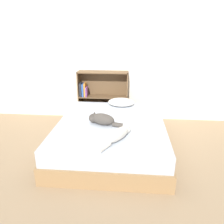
{
  "coord_description": "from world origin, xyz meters",
  "views": [
    {
      "loc": [
        0.27,
        -2.89,
        1.68
      ],
      "look_at": [
        0.0,
        0.14,
        0.54
      ],
      "focal_mm": 35.0,
      "sensor_mm": 36.0,
      "label": 1
    }
  ],
  "objects_px": {
    "cat_light": "(119,134)",
    "bookshelf": "(102,95)",
    "cat_dark": "(102,119)",
    "bed": "(111,136)",
    "pillow": "(121,102)"
  },
  "relations": [
    {
      "from": "bed",
      "to": "pillow",
      "type": "xyz_separation_m",
      "value": [
        0.11,
        0.74,
        0.29
      ]
    },
    {
      "from": "bed",
      "to": "cat_dark",
      "type": "distance_m",
      "value": 0.34
    },
    {
      "from": "bed",
      "to": "cat_dark",
      "type": "height_order",
      "value": "cat_dark"
    },
    {
      "from": "cat_light",
      "to": "cat_dark",
      "type": "height_order",
      "value": "cat_dark"
    },
    {
      "from": "cat_dark",
      "to": "bookshelf",
      "type": "height_order",
      "value": "bookshelf"
    },
    {
      "from": "cat_light",
      "to": "cat_dark",
      "type": "relative_size",
      "value": 1.14
    },
    {
      "from": "cat_dark",
      "to": "bookshelf",
      "type": "bearing_deg",
      "value": -64.07
    },
    {
      "from": "cat_light",
      "to": "bookshelf",
      "type": "xyz_separation_m",
      "value": [
        -0.44,
        1.68,
        -0.01
      ]
    },
    {
      "from": "cat_dark",
      "to": "bookshelf",
      "type": "relative_size",
      "value": 0.53
    },
    {
      "from": "bookshelf",
      "to": "cat_dark",
      "type": "bearing_deg",
      "value": -82.39
    },
    {
      "from": "cat_light",
      "to": "bookshelf",
      "type": "relative_size",
      "value": 0.6
    },
    {
      "from": "bed",
      "to": "bookshelf",
      "type": "relative_size",
      "value": 1.95
    },
    {
      "from": "cat_light",
      "to": "bed",
      "type": "bearing_deg",
      "value": 44.11
    },
    {
      "from": "cat_dark",
      "to": "bookshelf",
      "type": "xyz_separation_m",
      "value": [
        -0.17,
        1.27,
        -0.02
      ]
    },
    {
      "from": "bed",
      "to": "cat_light",
      "type": "xyz_separation_m",
      "value": [
        0.14,
        -0.51,
        0.29
      ]
    }
  ]
}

